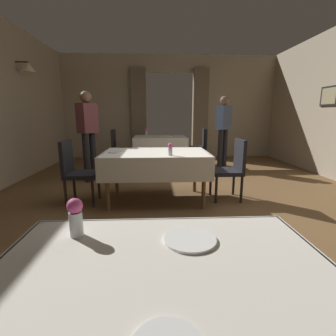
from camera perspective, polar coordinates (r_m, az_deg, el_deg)
ground at (r=3.69m, az=3.97°, el=-8.23°), size 10.08×10.08×0.00m
wall_back at (r=7.63m, az=0.38°, el=14.00°), size 6.40×0.27×3.00m
dining_table_near at (r=0.96m, az=-0.82°, el=-28.68°), size 1.28×1.00×0.75m
dining_table_mid at (r=3.67m, az=-2.88°, el=2.26°), size 1.55×1.02×0.75m
dining_table_far at (r=6.34m, az=-1.83°, el=6.45°), size 1.34×0.98×0.75m
chair_mid_right at (r=3.88m, az=14.56°, el=0.35°), size 0.44×0.44×0.93m
chair_mid_left at (r=3.81m, az=-20.62°, el=-0.27°), size 0.44×0.44×0.93m
chair_far_right at (r=6.56m, az=7.45°, el=5.39°), size 0.45×0.44×0.93m
chair_far_left at (r=6.32m, az=-11.43°, el=5.00°), size 0.44×0.44×0.93m
flower_vase_near at (r=1.20m, az=-20.70°, el=-10.37°), size 0.07×0.07×0.18m
plate_near_c at (r=1.13m, az=5.12°, el=-16.15°), size 0.23×0.23×0.01m
flower_vase_mid at (r=3.31m, az=0.53°, el=4.48°), size 0.07×0.07×0.17m
plate_mid_b at (r=3.69m, az=-12.18°, el=3.66°), size 0.22×0.22×0.01m
flower_vase_far at (r=6.67m, az=-5.09°, el=8.47°), size 0.07×0.07×0.19m
plate_far_b at (r=6.29m, az=0.53°, el=7.41°), size 0.22×0.22×0.01m
person_waiter_by_doorway at (r=4.98m, az=-18.09°, el=8.61°), size 0.37×0.42×1.72m
person_diner_standing_aside at (r=6.05m, az=12.78°, el=9.46°), size 0.42×0.40×1.72m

